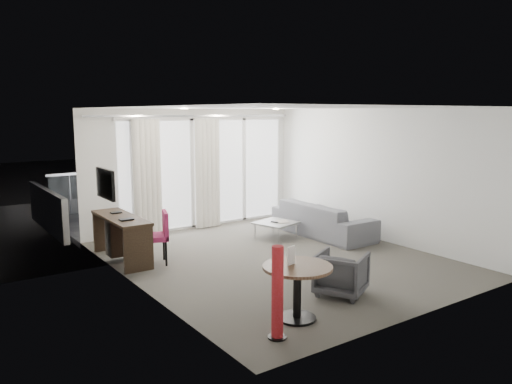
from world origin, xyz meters
TOP-DOWN VIEW (x-y plane):
  - floor at (0.00, 0.00)m, footprint 5.00×6.00m
  - ceiling at (0.00, 0.00)m, footprint 5.00×6.00m
  - wall_left at (-2.50, 0.00)m, footprint 0.00×6.00m
  - wall_right at (2.50, 0.00)m, footprint 0.00×6.00m
  - wall_front at (0.00, -3.00)m, footprint 5.00×0.00m
  - window_panel at (0.30, 2.98)m, footprint 4.00×0.02m
  - window_frame at (0.30, 2.97)m, footprint 4.10×0.06m
  - curtain_left at (-1.15, 2.82)m, footprint 0.60×0.20m
  - curtain_right at (0.25, 2.82)m, footprint 0.60×0.20m
  - curtain_track at (0.00, 2.82)m, footprint 4.80×0.04m
  - downlight_a at (-0.90, 1.60)m, footprint 0.12×0.12m
  - downlight_b at (1.20, 1.60)m, footprint 0.12×0.12m
  - desk at (-2.22, 1.44)m, footprint 0.51×1.64m
  - tv at (-2.46, 1.45)m, footprint 0.05×0.80m
  - desk_chair at (-1.85, 0.94)m, footprint 0.61×0.59m
  - round_table at (-1.33, -2.20)m, footprint 1.13×1.13m
  - menu_card at (-1.37, -2.12)m, footprint 0.13×0.05m
  - red_lamp at (-1.85, -2.48)m, footprint 0.26×0.26m
  - tub_armchair at (-0.28, -1.89)m, footprint 0.89×0.88m
  - coffee_table at (0.89, 1.18)m, footprint 0.89×0.89m
  - remote at (0.85, 1.16)m, footprint 0.10×0.18m
  - magazine at (1.01, 1.11)m, footprint 0.31×0.34m
  - sofa at (1.83, 0.81)m, footprint 0.91×2.33m
  - terrace_slab at (0.30, 4.50)m, footprint 5.60×3.00m
  - rattan_chair_a at (0.80, 4.28)m, footprint 0.64×0.64m
  - rattan_chair_b at (2.37, 4.34)m, footprint 0.57×0.57m
  - rattan_table at (1.80, 3.90)m, footprint 0.60×0.60m
  - balustrade at (0.30, 5.95)m, footprint 5.50×0.06m

SIDE VIEW (x-z plane):
  - terrace_slab at x=0.30m, z-range -0.12..0.00m
  - floor at x=0.00m, z-range 0.00..0.00m
  - coffee_table at x=0.89m, z-range 0.00..0.33m
  - rattan_table at x=1.80m, z-range 0.00..0.47m
  - tub_armchair at x=-0.28m, z-range 0.00..0.60m
  - sofa at x=1.83m, z-range 0.00..0.68m
  - round_table at x=-1.33m, z-range 0.00..0.68m
  - remote at x=0.85m, z-range 0.35..0.37m
  - magazine at x=1.01m, z-range 0.35..0.37m
  - desk at x=-2.22m, z-range 0.00..0.77m
  - rattan_chair_b at x=2.37m, z-range 0.00..0.80m
  - desk_chair at x=-1.85m, z-range 0.00..0.89m
  - rattan_chair_a at x=0.80m, z-range 0.00..0.92m
  - balustrade at x=0.30m, z-range -0.02..1.02m
  - red_lamp at x=-1.85m, z-range 0.00..1.07m
  - menu_card at x=-1.37m, z-range 0.61..0.83m
  - window_panel at x=0.30m, z-range 0.01..2.39m
  - curtain_left at x=-1.15m, z-range 0.01..2.39m
  - curtain_right at x=0.25m, z-range 0.01..2.39m
  - window_frame at x=0.30m, z-range -0.02..2.42m
  - wall_left at x=-2.50m, z-range 0.00..2.60m
  - wall_right at x=2.50m, z-range 0.00..2.60m
  - wall_front at x=0.00m, z-range 0.00..2.60m
  - tv at x=-2.46m, z-range 1.10..1.60m
  - curtain_track at x=0.00m, z-range 2.43..2.47m
  - downlight_a at x=-0.90m, z-range 2.58..2.60m
  - downlight_b at x=1.20m, z-range 2.58..2.60m
  - ceiling at x=0.00m, z-range 2.60..2.60m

